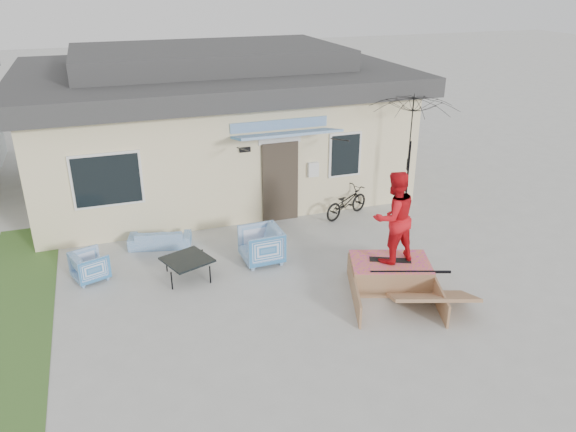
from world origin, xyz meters
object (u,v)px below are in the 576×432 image
object	(u,v)px
armchair_left	(90,265)
bicycle	(346,199)
armchair_right	(261,243)
skate_ramp	(390,273)
skateboard	(390,259)
loveseat	(160,235)
patio_umbrella	(410,154)
skater	(394,216)
coffee_table	(188,268)

from	to	relation	value
armchair_left	bicycle	world-z (taller)	bicycle
armchair_right	skate_ramp	bearing A→B (deg)	48.16
armchair_right	skateboard	xyz separation A→B (m)	(2.25, -1.81, 0.12)
loveseat	patio_umbrella	xyz separation A→B (m)	(6.35, -0.38, 1.47)
loveseat	skateboard	bearing A→B (deg)	155.67
patio_umbrella	skateboard	distance (m)	3.76
bicycle	skateboard	bearing A→B (deg)	146.13
bicycle	patio_umbrella	xyz separation A→B (m)	(1.43, -0.59, 1.27)
bicycle	skater	distance (m)	3.72
coffee_table	patio_umbrella	distance (m)	6.31
loveseat	armchair_left	distance (m)	1.93
skateboard	skater	distance (m)	0.99
skateboard	skater	size ratio (longest dim) A/B	0.44
coffee_table	skater	bearing A→B (deg)	-22.46
skate_ramp	armchair_left	bearing A→B (deg)	177.52
loveseat	armchair_right	bearing A→B (deg)	157.11
armchair_right	bicycle	distance (m)	3.33
loveseat	skateboard	size ratio (longest dim) A/B	1.70
armchair_right	skater	xyz separation A→B (m)	(2.25, -1.81, 1.10)
armchair_right	patio_umbrella	distance (m)	4.62
loveseat	bicycle	distance (m)	4.93
loveseat	skate_ramp	size ratio (longest dim) A/B	0.68
patio_umbrella	bicycle	bearing A→B (deg)	157.53
coffee_table	bicycle	size ratio (longest dim) A/B	0.59
skater	bicycle	bearing A→B (deg)	-107.27
armchair_right	bicycle	xyz separation A→B (m)	(2.86, 1.71, 0.04)
patio_umbrella	coffee_table	bearing A→B (deg)	-167.75
armchair_left	patio_umbrella	world-z (taller)	patio_umbrella
armchair_right	skater	size ratio (longest dim) A/B	0.46
loveseat	skate_ramp	distance (m)	5.45
armchair_left	skate_ramp	distance (m)	6.30
armchair_right	skate_ramp	world-z (taller)	armchair_right
skate_ramp	bicycle	bearing A→B (deg)	98.59
skater	armchair_right	bearing A→B (deg)	-46.17
skateboard	armchair_right	bearing A→B (deg)	165.70
skate_ramp	armchair_right	bearing A→B (deg)	158.84
coffee_table	bicycle	distance (m)	4.93
loveseat	coffee_table	bearing A→B (deg)	115.74
coffee_table	bicycle	bearing A→B (deg)	22.56
skater	patio_umbrella	bearing A→B (deg)	-132.32
armchair_right	coffee_table	world-z (taller)	armchair_right
armchair_left	skate_ramp	xyz separation A→B (m)	(5.88, -2.27, -0.08)
armchair_left	bicycle	distance (m)	6.64
armchair_left	loveseat	bearing A→B (deg)	-74.82
loveseat	bicycle	world-z (taller)	bicycle
patio_umbrella	skate_ramp	xyz separation A→B (m)	(-2.06, -2.97, -1.48)
armchair_right	skate_ramp	xyz separation A→B (m)	(2.23, -1.86, -0.18)
patio_umbrella	skater	bearing A→B (deg)	-124.95
bicycle	skateboard	size ratio (longest dim) A/B	1.77
armchair_right	skate_ramp	size ratio (longest dim) A/B	0.41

